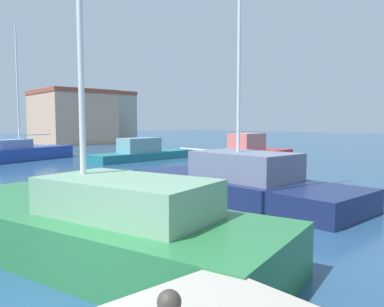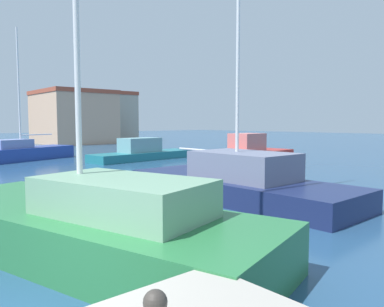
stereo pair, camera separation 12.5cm
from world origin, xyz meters
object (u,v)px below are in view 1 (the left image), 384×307
object	(u,v)px
sailboat_navy_near_pier	(240,181)
motorboat_red_far_right	(247,156)
sailboat_green_center_channel	(91,224)
motorboat_teal_behind_lamppost	(142,152)
sailboat_blue_outer_mooring	(19,152)

from	to	relation	value
sailboat_navy_near_pier	motorboat_red_far_right	bearing A→B (deg)	38.95
sailboat_green_center_channel	motorboat_teal_behind_lamppost	bearing A→B (deg)	53.26
sailboat_navy_near_pier	motorboat_red_far_right	xyz separation A→B (m)	(8.05, 6.51, 0.03)
motorboat_teal_behind_lamppost	sailboat_navy_near_pier	bearing A→B (deg)	-110.68
motorboat_teal_behind_lamppost	motorboat_red_far_right	size ratio (longest dim) A/B	1.14
motorboat_teal_behind_lamppost	sailboat_blue_outer_mooring	bearing A→B (deg)	143.07
sailboat_navy_near_pier	sailboat_blue_outer_mooring	bearing A→B (deg)	94.71
sailboat_blue_outer_mooring	sailboat_navy_near_pier	size ratio (longest dim) A/B	0.85
sailboat_blue_outer_mooring	sailboat_green_center_channel	xyz separation A→B (m)	(-5.05, -21.41, 0.06)
motorboat_teal_behind_lamppost	sailboat_navy_near_pier	size ratio (longest dim) A/B	0.78
sailboat_blue_outer_mooring	sailboat_green_center_channel	world-z (taller)	sailboat_green_center_channel
sailboat_blue_outer_mooring	sailboat_green_center_channel	distance (m)	22.00
sailboat_green_center_channel	motorboat_teal_behind_lamppost	world-z (taller)	sailboat_green_center_channel
sailboat_green_center_channel	motorboat_red_far_right	size ratio (longest dim) A/B	1.69
motorboat_teal_behind_lamppost	sailboat_green_center_channel	bearing A→B (deg)	-126.74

